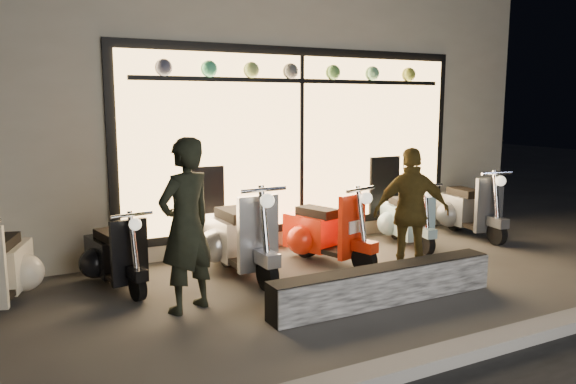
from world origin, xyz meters
name	(u,v)px	position (x,y,z in m)	size (l,w,h in m)	color
ground	(321,290)	(0.00, 0.00, 0.00)	(40.00, 40.00, 0.00)	#383533
kerb	(448,355)	(0.00, -2.00, 0.06)	(40.00, 0.25, 0.12)	slate
shop_building	(184,102)	(0.00, 4.98, 2.10)	(10.20, 6.23, 4.20)	beige
graffiti_barrier	(385,285)	(0.38, -0.65, 0.20)	(2.66, 0.28, 0.40)	black
scooter_silver	(237,237)	(-0.56, 1.11, 0.45)	(0.52, 1.55, 1.11)	black
scooter_red	(320,231)	(0.60, 1.04, 0.41)	(0.73, 1.42, 1.02)	black
scooter_black	(113,255)	(-2.03, 1.28, 0.36)	(0.56, 1.27, 0.90)	black
scooter_blue	(405,218)	(2.24, 1.30, 0.38)	(0.60, 1.32, 0.94)	black
scooter_grey	(466,208)	(3.47, 1.30, 0.42)	(0.60, 1.46, 1.04)	black
man	(186,226)	(-1.52, 0.12, 0.88)	(0.64, 0.42, 1.77)	black
woman	(412,212)	(1.27, 0.01, 0.78)	(0.92, 0.38, 1.57)	brown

